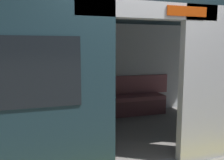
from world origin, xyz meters
TOP-DOWN VIEW (x-y plane):
  - train_car at (0.06, -1.22)m, footprint 6.40×2.78m
  - bench_seat at (0.00, -2.27)m, footprint 3.02×0.44m
  - person_seated at (0.20, -2.22)m, footprint 0.55×0.71m
  - handbag at (0.70, -2.32)m, footprint 0.26×0.15m
  - book at (-0.21, -2.32)m, footprint 0.21×0.26m
  - grab_pole_door at (0.40, -0.38)m, footprint 0.04×0.04m

SIDE VIEW (x-z plane):
  - bench_seat at x=0.00m, z-range 0.12..0.56m
  - book at x=-0.21m, z-range 0.44..0.47m
  - handbag at x=0.70m, z-range 0.44..0.61m
  - person_seated at x=0.20m, z-range 0.08..1.25m
  - grab_pole_door at x=0.40m, z-range 0.00..2.09m
  - train_car at x=0.06m, z-range 0.37..2.59m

